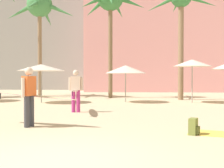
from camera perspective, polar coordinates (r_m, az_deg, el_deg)
The scene contains 11 objects.
ground at distance 5.47m, azimuth -12.34°, elevation -14.15°, with size 120.00×120.00×0.00m, color #C6B28C.
hotel_pink at distance 34.96m, azimuth 11.11°, elevation 14.89°, with size 18.15×8.09×19.43m, color pink.
palm_tree_left at distance 23.29m, azimuth -13.39°, elevation 13.51°, with size 5.40×5.37×7.65m.
palm_tree_right at distance 22.18m, azimuth -0.32°, elevation 15.01°, with size 4.55×4.71×8.00m.
palm_tree_far_right at distance 20.72m, azimuth 12.78°, elevation 13.62°, with size 4.50×4.61×7.31m.
cafe_umbrella_0 at distance 18.04m, azimuth 14.78°, elevation 3.82°, with size 2.22×2.22×2.48m.
cafe_umbrella_2 at distance 17.88m, azimuth -13.11°, elevation 3.01°, with size 2.73×2.73×2.20m.
cafe_umbrella_3 at distance 17.79m, azimuth 2.56°, elevation 2.76°, with size 2.42×2.42×2.16m.
backpack at distance 8.02m, azimuth 15.03°, elevation -7.74°, with size 0.32×0.35×0.42m.
person_far_left at distance 9.32m, azimuth -15.07°, elevation -1.93°, with size 2.98×1.15×1.75m.
person_mid_left at distance 12.62m, azimuth -6.89°, elevation -1.08°, with size 0.70×2.92×1.76m.
Camera 1 is at (1.46, -5.07, 1.45)m, focal length 48.86 mm.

